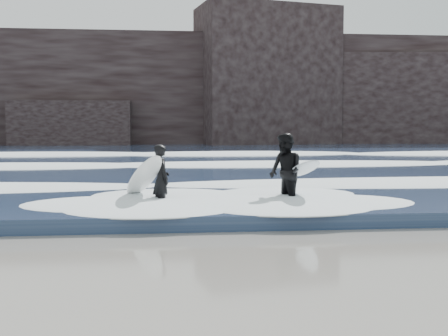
# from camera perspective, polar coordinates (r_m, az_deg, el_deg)

# --- Properties ---
(ground) EXTENTS (120.00, 120.00, 0.00)m
(ground) POSITION_cam_1_polar(r_m,az_deg,el_deg) (7.42, -5.39, -11.10)
(ground) COLOR #896244
(ground) RESTS_ON ground
(sea) EXTENTS (90.00, 52.00, 0.30)m
(sea) POSITION_cam_1_polar(r_m,az_deg,el_deg) (36.20, -5.82, 1.47)
(sea) COLOR navy
(sea) RESTS_ON ground
(headland) EXTENTS (70.00, 9.00, 10.00)m
(headland) POSITION_cam_1_polar(r_m,az_deg,el_deg) (53.24, -5.90, 7.61)
(headland) COLOR black
(headland) RESTS_ON ground
(foam_near) EXTENTS (60.00, 3.20, 0.20)m
(foam_near) POSITION_cam_1_polar(r_m,az_deg,el_deg) (16.23, -5.70, -1.22)
(foam_near) COLOR white
(foam_near) RESTS_ON sea
(foam_mid) EXTENTS (60.00, 4.00, 0.24)m
(foam_mid) POSITION_cam_1_polar(r_m,az_deg,el_deg) (23.21, -5.77, 0.51)
(foam_mid) COLOR white
(foam_mid) RESTS_ON sea
(foam_far) EXTENTS (60.00, 4.80, 0.30)m
(foam_far) POSITION_cam_1_polar(r_m,az_deg,el_deg) (32.19, -5.81, 1.64)
(foam_far) COLOR white
(foam_far) RESTS_ON sea
(surfer_left) EXTENTS (1.27, 2.04, 1.54)m
(surfer_left) POSITION_cam_1_polar(r_m,az_deg,el_deg) (12.80, -6.94, -1.02)
(surfer_left) COLOR black
(surfer_left) RESTS_ON ground
(surfer_right) EXTENTS (1.17, 2.03, 1.80)m
(surfer_right) POSITION_cam_1_polar(r_m,az_deg,el_deg) (13.03, 6.45, -0.37)
(surfer_right) COLOR black
(surfer_right) RESTS_ON ground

